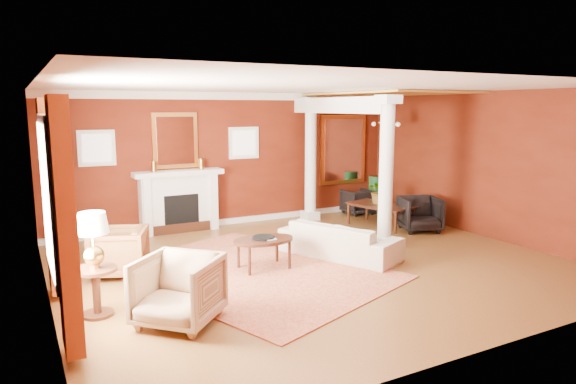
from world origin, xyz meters
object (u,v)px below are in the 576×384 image
dining_table (382,209)px  armchair_leopard (119,250)px  armchair_stripe (178,287)px  coffee_table (264,241)px  side_table (94,249)px  sofa (340,234)px

dining_table → armchair_leopard: bearing=83.1°
armchair_leopard → dining_table: armchair_leopard is taller
armchair_stripe → coffee_table: bearing=83.3°
armchair_stripe → side_table: size_ratio=0.69×
dining_table → coffee_table: bearing=98.6°
armchair_stripe → coffee_table: armchair_stripe is taller
armchair_leopard → armchair_stripe: (0.30, -2.19, 0.05)m
armchair_stripe → side_table: (-0.83, 0.72, 0.41)m
armchair_leopard → armchair_stripe: armchair_stripe is taller
armchair_stripe → coffee_table: size_ratio=0.92×
sofa → dining_table: (2.11, 1.50, -0.02)m
coffee_table → dining_table: bearing=22.8°
armchair_leopard → side_table: size_ratio=0.62×
armchair_leopard → dining_table: (5.68, 0.73, -0.02)m
coffee_table → dining_table: dining_table is taller
side_table → dining_table: 6.61m
sofa → side_table: side_table is taller
sofa → coffee_table: bearing=65.3°
coffee_table → side_table: bearing=-165.1°
sofa → dining_table: sofa is taller
armchair_stripe → dining_table: 6.12m
sofa → coffee_table: size_ratio=2.10×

